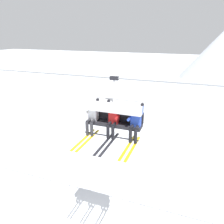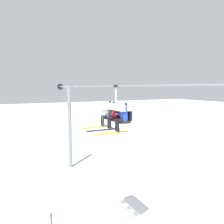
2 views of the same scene
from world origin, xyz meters
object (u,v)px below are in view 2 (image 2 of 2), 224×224
(skier_white, at_px, (106,113))
(skier_red, at_px, (113,115))
(skier_blue, at_px, (121,117))
(lift_tower_near, at_px, (70,125))
(chairlift_chair, at_px, (117,109))

(skier_white, height_order, skier_red, same)
(skier_white, relative_size, skier_red, 1.00)
(skier_blue, bearing_deg, skier_red, 180.00)
(lift_tower_near, relative_size, chairlift_chair, 3.97)
(chairlift_chair, bearing_deg, skier_red, -90.89)
(lift_tower_near, xyz_separation_m, skier_blue, (11.66, -0.92, 2.20))
(chairlift_chair, bearing_deg, skier_white, -164.70)
(chairlift_chair, relative_size, skier_red, 1.19)
(lift_tower_near, bearing_deg, chairlift_chair, -3.73)
(lift_tower_near, xyz_separation_m, skier_red, (10.86, -0.92, 2.20))
(lift_tower_near, height_order, skier_red, lift_tower_near)
(skier_red, bearing_deg, chairlift_chair, 89.11)
(chairlift_chair, relative_size, skier_white, 1.19)
(lift_tower_near, distance_m, skier_white, 10.36)
(skier_red, height_order, skier_blue, same)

